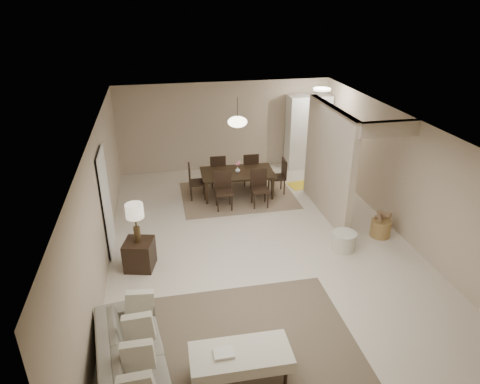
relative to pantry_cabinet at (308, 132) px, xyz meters
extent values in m
plane|color=beige|center=(-2.35, -4.15, -1.05)|extent=(9.00, 9.00, 0.00)
plane|color=white|center=(-2.35, -4.15, 1.45)|extent=(9.00, 9.00, 0.00)
plane|color=tan|center=(-2.35, 0.35, 0.20)|extent=(6.00, 0.00, 6.00)
plane|color=tan|center=(-5.35, -4.15, 0.20)|extent=(0.00, 9.00, 9.00)
plane|color=tan|center=(0.65, -4.15, 0.20)|extent=(0.00, 9.00, 9.00)
cube|color=tan|center=(-0.55, -2.90, 0.20)|extent=(0.15, 2.50, 2.50)
cube|color=black|center=(-5.32, -3.55, -0.03)|extent=(0.04, 0.90, 2.04)
cube|color=white|center=(0.00, 0.00, 0.00)|extent=(1.20, 0.55, 2.10)
cylinder|color=white|center=(-0.05, -0.95, 1.41)|extent=(0.44, 0.44, 0.05)
cube|color=brown|center=(-3.22, -6.91, -1.04)|extent=(3.20, 3.20, 0.01)
imported|color=gray|center=(-4.80, -6.91, -0.73)|extent=(2.28, 1.14, 0.64)
cube|color=silver|center=(-3.42, -7.21, -0.66)|extent=(1.33, 0.63, 0.18)
cylinder|color=black|center=(-2.87, -7.43, -0.90)|extent=(0.05, 0.05, 0.30)
cylinder|color=black|center=(-3.97, -6.98, -0.90)|extent=(0.05, 0.05, 0.30)
cylinder|color=black|center=(-2.87, -6.98, -0.90)|extent=(0.05, 0.05, 0.30)
cube|color=black|center=(-4.75, -4.33, -0.77)|extent=(0.62, 0.62, 0.56)
cylinder|color=#47361E|center=(-4.75, -4.33, -0.34)|extent=(0.12, 0.12, 0.30)
cylinder|color=#47361E|center=(-4.75, -4.33, -0.06)|extent=(0.03, 0.03, 0.26)
cylinder|color=beige|center=(-4.75, -4.33, 0.14)|extent=(0.32, 0.32, 0.26)
cylinder|color=silver|center=(-0.77, -4.49, -0.86)|extent=(0.48, 0.48, 0.37)
cylinder|color=olive|center=(0.21, -4.15, -0.87)|extent=(0.49, 0.49, 0.36)
cube|color=brown|center=(-2.37, -1.61, -1.04)|extent=(2.80, 2.10, 0.01)
imported|color=black|center=(-2.37, -1.61, -0.73)|extent=(1.84, 1.07, 0.64)
imported|color=white|center=(-2.37, -1.61, -0.35)|extent=(0.14, 0.14, 0.13)
cube|color=yellow|center=(-0.46, -1.31, -1.04)|extent=(0.95, 0.67, 0.01)
cylinder|color=#47361E|center=(-2.37, -1.61, 1.20)|extent=(0.02, 0.02, 0.50)
ellipsoid|color=#FFEAC6|center=(-2.37, -1.61, 0.87)|extent=(0.46, 0.46, 0.25)
camera|label=1|loc=(-4.24, -11.24, 3.63)|focal=32.00mm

